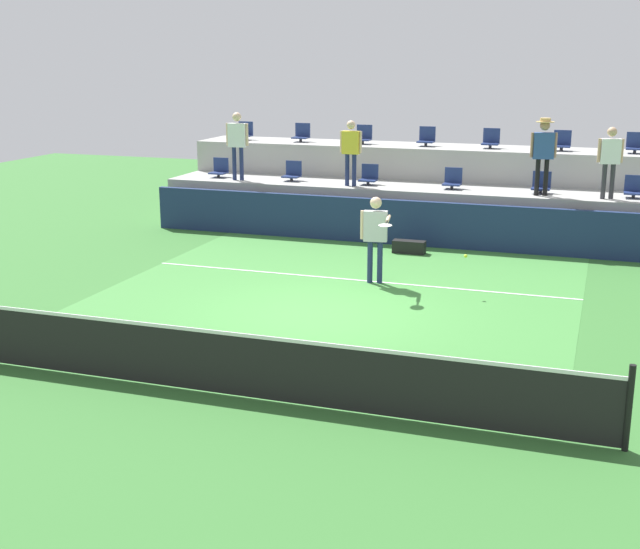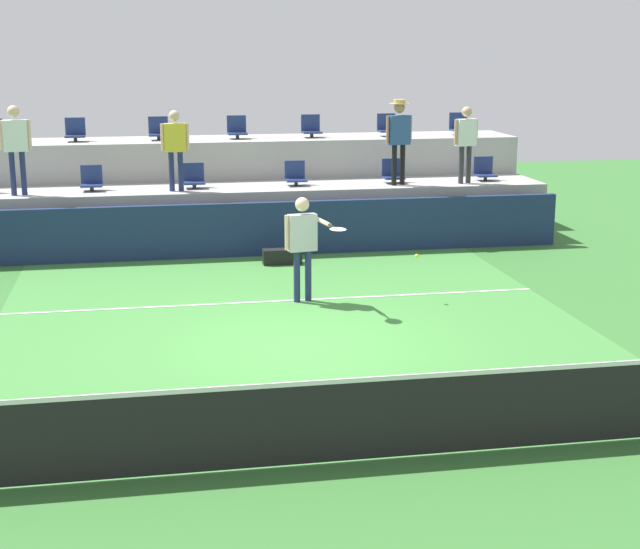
{
  "view_description": "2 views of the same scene",
  "coord_description": "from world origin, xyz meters",
  "views": [
    {
      "loc": [
        4.75,
        -13.79,
        4.52
      ],
      "look_at": [
        0.21,
        -0.49,
        0.85
      ],
      "focal_mm": 47.54,
      "sensor_mm": 36.0,
      "label": 1
    },
    {
      "loc": [
        -2.08,
        -12.93,
        4.23
      ],
      "look_at": [
        0.26,
        -0.18,
        1.07
      ],
      "focal_mm": 53.43,
      "sensor_mm": 36.0,
      "label": 2
    }
  ],
  "objects": [
    {
      "name": "ground_plane",
      "position": [
        0.0,
        0.0,
        0.0
      ],
      "size": [
        40.0,
        40.0,
        0.0
      ],
      "primitive_type": "plane",
      "color": "#336B2D"
    },
    {
      "name": "stadium_chair_lower_mid_right",
      "position": [
        1.08,
        7.23,
        1.46
      ],
      "size": [
        0.44,
        0.4,
        0.52
      ],
      "color": "#2D2D33",
      "rests_on": "seating_tier_lower"
    },
    {
      "name": "sponsor_backboard",
      "position": [
        0.0,
        6.0,
        0.55
      ],
      "size": [
        13.0,
        0.16,
        1.1
      ],
      "primitive_type": "cube",
      "color": "navy",
      "rests_on": "ground_plane"
    },
    {
      "name": "stadium_chair_upper_mid_left",
      "position": [
        -1.77,
        9.03,
        2.31
      ],
      "size": [
        0.44,
        0.4,
        0.52
      ],
      "color": "#2D2D33",
      "rests_on": "seating_tier_upper"
    },
    {
      "name": "spectator_in_grey",
      "position": [
        -4.61,
        6.85,
        2.34
      ],
      "size": [
        0.62,
        0.26,
        1.79
      ],
      "color": "navy",
      "rests_on": "seating_tier_lower"
    },
    {
      "name": "seating_tier_upper",
      "position": [
        0.0,
        9.1,
        1.05
      ],
      "size": [
        13.0,
        1.8,
        2.1
      ],
      "primitive_type": "cube",
      "color": "#9E9E99",
      "rests_on": "ground_plane"
    },
    {
      "name": "court_inner_paint",
      "position": [
        0.0,
        1.0,
        0.0
      ],
      "size": [
        9.0,
        10.0,
        0.01
      ],
      "primitive_type": "cube",
      "color": "#3D7F38",
      "rests_on": "ground_plane"
    },
    {
      "name": "stadium_chair_upper_far_right",
      "position": [
        5.34,
        9.03,
        2.31
      ],
      "size": [
        0.44,
        0.4,
        0.52
      ],
      "color": "#2D2D33",
      "rests_on": "seating_tier_upper"
    },
    {
      "name": "stadium_chair_lower_mid_left",
      "position": [
        -1.09,
        7.23,
        1.46
      ],
      "size": [
        0.44,
        0.4,
        0.52
      ],
      "color": "#2D2D33",
      "rests_on": "seating_tier_lower"
    },
    {
      "name": "tennis_ball",
      "position": [
        2.3,
        2.0,
        0.78
      ],
      "size": [
        0.07,
        0.07,
        0.07
      ],
      "color": "#CCE033"
    },
    {
      "name": "stadium_chair_upper_mid_right",
      "position": [
        1.74,
        9.03,
        2.31
      ],
      "size": [
        0.44,
        0.4,
        0.52
      ],
      "color": "#2D2D33",
      "rests_on": "seating_tier_upper"
    },
    {
      "name": "spectator_leaning_on_rail",
      "position": [
        4.76,
        6.85,
        2.25
      ],
      "size": [
        0.58,
        0.27,
        1.66
      ],
      "color": "#2D2D33",
      "rests_on": "seating_tier_lower"
    },
    {
      "name": "stadium_chair_upper_right",
      "position": [
        3.56,
        9.03,
        2.31
      ],
      "size": [
        0.44,
        0.4,
        0.52
      ],
      "color": "#2D2D33",
      "rests_on": "seating_tier_upper"
    },
    {
      "name": "equipment_bag",
      "position": [
        0.48,
        5.16,
        0.15
      ],
      "size": [
        0.76,
        0.28,
        0.3
      ],
      "primitive_type": "cube",
      "color": "black",
      "rests_on": "ground_plane"
    },
    {
      "name": "stadium_chair_upper_left",
      "position": [
        -3.6,
        9.03,
        2.31
      ],
      "size": [
        0.44,
        0.4,
        0.52
      ],
      "color": "#2D2D33",
      "rests_on": "seating_tier_upper"
    },
    {
      "name": "stadium_chair_upper_center",
      "position": [
        0.01,
        9.03,
        2.31
      ],
      "size": [
        0.44,
        0.4,
        0.52
      ],
      "color": "#2D2D33",
      "rests_on": "seating_tier_upper"
    },
    {
      "name": "tennis_player",
      "position": [
        0.43,
        2.29,
        1.09
      ],
      "size": [
        0.89,
        1.19,
        1.77
      ],
      "color": "navy",
      "rests_on": "ground_plane"
    },
    {
      "name": "tennis_net",
      "position": [
        0.0,
        -4.0,
        0.5
      ],
      "size": [
        10.48,
        0.08,
        1.07
      ],
      "color": "black",
      "rests_on": "ground_plane"
    },
    {
      "name": "stadium_chair_lower_far_right",
      "position": [
        5.35,
        7.23,
        1.46
      ],
      "size": [
        0.44,
        0.4,
        0.52
      ],
      "color": "#2D2D33",
      "rests_on": "seating_tier_lower"
    },
    {
      "name": "stadium_chair_lower_right",
      "position": [
        3.24,
        7.23,
        1.46
      ],
      "size": [
        0.44,
        0.4,
        0.52
      ],
      "color": "#2D2D33",
      "rests_on": "seating_tier_lower"
    },
    {
      "name": "seating_tier_lower",
      "position": [
        0.0,
        7.3,
        0.62
      ],
      "size": [
        13.0,
        1.8,
        1.25
      ],
      "primitive_type": "cube",
      "color": "#9E9E99",
      "rests_on": "ground_plane"
    },
    {
      "name": "spectator_in_white",
      "position": [
        -1.47,
        6.85,
        2.24
      ],
      "size": [
        0.58,
        0.22,
        1.66
      ],
      "color": "navy",
      "rests_on": "seating_tier_lower"
    },
    {
      "name": "stadium_chair_lower_left",
      "position": [
        -3.21,
        7.23,
        1.46
      ],
      "size": [
        0.44,
        0.4,
        0.52
      ],
      "color": "#2D2D33",
      "rests_on": "seating_tier_lower"
    },
    {
      "name": "court_service_line",
      "position": [
        0.0,
        2.4,
        0.01
      ],
      "size": [
        9.0,
        0.06,
        0.0
      ],
      "primitive_type": "cube",
      "color": "white",
      "rests_on": "ground_plane"
    },
    {
      "name": "spectator_with_hat",
      "position": [
        3.26,
        6.85,
        2.39
      ],
      "size": [
        0.61,
        0.51,
        1.83
      ],
      "color": "black",
      "rests_on": "seating_tier_lower"
    }
  ]
}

